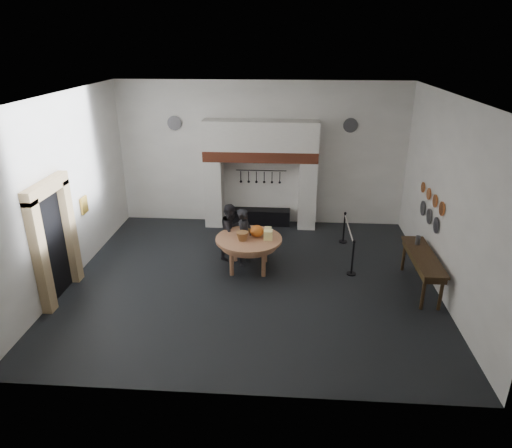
# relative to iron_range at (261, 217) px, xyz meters

# --- Properties ---
(floor) EXTENTS (9.00, 8.00, 0.02)m
(floor) POSITION_rel_iron_range_xyz_m (0.00, -3.72, -0.25)
(floor) COLOR black
(floor) RESTS_ON ground
(ceiling) EXTENTS (9.00, 8.00, 0.02)m
(ceiling) POSITION_rel_iron_range_xyz_m (0.00, -3.72, 4.25)
(ceiling) COLOR silver
(ceiling) RESTS_ON wall_back
(wall_back) EXTENTS (9.00, 0.02, 4.50)m
(wall_back) POSITION_rel_iron_range_xyz_m (0.00, 0.28, 2.00)
(wall_back) COLOR white
(wall_back) RESTS_ON floor
(wall_front) EXTENTS (9.00, 0.02, 4.50)m
(wall_front) POSITION_rel_iron_range_xyz_m (0.00, -7.72, 2.00)
(wall_front) COLOR white
(wall_front) RESTS_ON floor
(wall_left) EXTENTS (0.02, 8.00, 4.50)m
(wall_left) POSITION_rel_iron_range_xyz_m (-4.50, -3.72, 2.00)
(wall_left) COLOR white
(wall_left) RESTS_ON floor
(wall_right) EXTENTS (0.02, 8.00, 4.50)m
(wall_right) POSITION_rel_iron_range_xyz_m (4.50, -3.72, 2.00)
(wall_right) COLOR white
(wall_right) RESTS_ON floor
(chimney_pier_left) EXTENTS (0.55, 0.70, 2.15)m
(chimney_pier_left) POSITION_rel_iron_range_xyz_m (-1.48, -0.07, 0.82)
(chimney_pier_left) COLOR silver
(chimney_pier_left) RESTS_ON floor
(chimney_pier_right) EXTENTS (0.55, 0.70, 2.15)m
(chimney_pier_right) POSITION_rel_iron_range_xyz_m (1.48, -0.07, 0.82)
(chimney_pier_right) COLOR silver
(chimney_pier_right) RESTS_ON floor
(hearth_brick_band) EXTENTS (3.50, 0.72, 0.32)m
(hearth_brick_band) POSITION_rel_iron_range_xyz_m (0.00, -0.07, 2.06)
(hearth_brick_band) COLOR #9E442B
(hearth_brick_band) RESTS_ON chimney_pier_left
(chimney_hood) EXTENTS (3.50, 0.70, 0.90)m
(chimney_hood) POSITION_rel_iron_range_xyz_m (0.00, -0.07, 2.67)
(chimney_hood) COLOR silver
(chimney_hood) RESTS_ON hearth_brick_band
(iron_range) EXTENTS (1.90, 0.45, 0.50)m
(iron_range) POSITION_rel_iron_range_xyz_m (0.00, 0.00, 0.00)
(iron_range) COLOR black
(iron_range) RESTS_ON floor
(utensil_rail) EXTENTS (1.60, 0.02, 0.02)m
(utensil_rail) POSITION_rel_iron_range_xyz_m (0.00, 0.20, 1.50)
(utensil_rail) COLOR black
(utensil_rail) RESTS_ON wall_back
(door_recess) EXTENTS (0.04, 1.10, 2.50)m
(door_recess) POSITION_rel_iron_range_xyz_m (-4.47, -4.72, 1.00)
(door_recess) COLOR black
(door_recess) RESTS_ON floor
(door_jamb_near) EXTENTS (0.22, 0.30, 2.60)m
(door_jamb_near) POSITION_rel_iron_range_xyz_m (-4.38, -5.42, 1.05)
(door_jamb_near) COLOR tan
(door_jamb_near) RESTS_ON floor
(door_jamb_far) EXTENTS (0.22, 0.30, 2.60)m
(door_jamb_far) POSITION_rel_iron_range_xyz_m (-4.38, -4.02, 1.05)
(door_jamb_far) COLOR tan
(door_jamb_far) RESTS_ON floor
(door_lintel) EXTENTS (0.22, 1.70, 0.30)m
(door_lintel) POSITION_rel_iron_range_xyz_m (-4.38, -4.72, 2.40)
(door_lintel) COLOR tan
(door_lintel) RESTS_ON door_jamb_near
(wall_plaque) EXTENTS (0.05, 0.34, 0.44)m
(wall_plaque) POSITION_rel_iron_range_xyz_m (-4.45, -2.92, 1.35)
(wall_plaque) COLOR gold
(wall_plaque) RESTS_ON wall_left
(work_table) EXTENTS (1.77, 1.77, 0.07)m
(work_table) POSITION_rel_iron_range_xyz_m (-0.12, -3.10, 0.59)
(work_table) COLOR tan
(work_table) RESTS_ON floor
(pumpkin) EXTENTS (0.36, 0.36, 0.31)m
(pumpkin) POSITION_rel_iron_range_xyz_m (0.08, -3.00, 0.78)
(pumpkin) COLOR #D34F1D
(pumpkin) RESTS_ON work_table
(cheese_block_big) EXTENTS (0.22, 0.22, 0.24)m
(cheese_block_big) POSITION_rel_iron_range_xyz_m (0.38, -3.15, 0.74)
(cheese_block_big) COLOR #FFF498
(cheese_block_big) RESTS_ON work_table
(cheese_block_small) EXTENTS (0.18, 0.18, 0.20)m
(cheese_block_small) POSITION_rel_iron_range_xyz_m (0.36, -2.85, 0.72)
(cheese_block_small) COLOR #F7E494
(cheese_block_small) RESTS_ON work_table
(wicker_basket) EXTENTS (0.33, 0.33, 0.22)m
(wicker_basket) POSITION_rel_iron_range_xyz_m (-0.27, -3.25, 0.73)
(wicker_basket) COLOR #9B6739
(wicker_basket) RESTS_ON work_table
(bread_loaf) EXTENTS (0.31, 0.18, 0.13)m
(bread_loaf) POSITION_rel_iron_range_xyz_m (-0.22, -2.75, 0.69)
(bread_loaf) COLOR #A4773A
(bread_loaf) RESTS_ON work_table
(visitor_near) EXTENTS (0.56, 0.67, 1.58)m
(visitor_near) POSITION_rel_iron_range_xyz_m (-0.25, -2.87, 0.54)
(visitor_near) COLOR black
(visitor_near) RESTS_ON floor
(visitor_far) EXTENTS (0.85, 0.93, 1.55)m
(visitor_far) POSITION_rel_iron_range_xyz_m (-0.65, -2.47, 0.52)
(visitor_far) COLOR black
(visitor_far) RESTS_ON floor
(side_table) EXTENTS (0.55, 2.20, 0.06)m
(side_table) POSITION_rel_iron_range_xyz_m (4.10, -3.85, 0.62)
(side_table) COLOR #3C2C16
(side_table) RESTS_ON floor
(pewter_jug) EXTENTS (0.12, 0.12, 0.22)m
(pewter_jug) POSITION_rel_iron_range_xyz_m (4.10, -3.25, 0.76)
(pewter_jug) COLOR #525358
(pewter_jug) RESTS_ON side_table
(copper_pan_a) EXTENTS (0.03, 0.34, 0.34)m
(copper_pan_a) POSITION_rel_iron_range_xyz_m (4.46, -3.52, 1.70)
(copper_pan_a) COLOR #C6662D
(copper_pan_a) RESTS_ON wall_right
(copper_pan_b) EXTENTS (0.03, 0.32, 0.32)m
(copper_pan_b) POSITION_rel_iron_range_xyz_m (4.46, -2.97, 1.70)
(copper_pan_b) COLOR #C6662D
(copper_pan_b) RESTS_ON wall_right
(copper_pan_c) EXTENTS (0.03, 0.30, 0.30)m
(copper_pan_c) POSITION_rel_iron_range_xyz_m (4.46, -2.42, 1.70)
(copper_pan_c) COLOR #C6662D
(copper_pan_c) RESTS_ON wall_right
(copper_pan_d) EXTENTS (0.03, 0.28, 0.28)m
(copper_pan_d) POSITION_rel_iron_range_xyz_m (4.46, -1.87, 1.70)
(copper_pan_d) COLOR #C6662D
(copper_pan_d) RESTS_ON wall_right
(pewter_plate_left) EXTENTS (0.03, 0.40, 0.40)m
(pewter_plate_left) POSITION_rel_iron_range_xyz_m (4.46, -3.32, 1.20)
(pewter_plate_left) COLOR #4C4C51
(pewter_plate_left) RESTS_ON wall_right
(pewter_plate_mid) EXTENTS (0.03, 0.40, 0.40)m
(pewter_plate_mid) POSITION_rel_iron_range_xyz_m (4.46, -2.72, 1.20)
(pewter_plate_mid) COLOR #4C4C51
(pewter_plate_mid) RESTS_ON wall_right
(pewter_plate_right) EXTENTS (0.03, 0.40, 0.40)m
(pewter_plate_right) POSITION_rel_iron_range_xyz_m (4.46, -2.12, 1.20)
(pewter_plate_right) COLOR #4C4C51
(pewter_plate_right) RESTS_ON wall_right
(pewter_plate_back_left) EXTENTS (0.44, 0.03, 0.44)m
(pewter_plate_back_left) POSITION_rel_iron_range_xyz_m (-2.70, 0.24, 2.95)
(pewter_plate_back_left) COLOR #4C4C51
(pewter_plate_back_left) RESTS_ON wall_back
(pewter_plate_back_right) EXTENTS (0.44, 0.03, 0.44)m
(pewter_plate_back_right) POSITION_rel_iron_range_xyz_m (2.70, 0.24, 2.95)
(pewter_plate_back_right) COLOR #4C4C51
(pewter_plate_back_right) RESTS_ON wall_back
(barrier_post_near) EXTENTS (0.05, 0.05, 0.90)m
(barrier_post_near) POSITION_rel_iron_range_xyz_m (2.55, -3.25, 0.20)
(barrier_post_near) COLOR black
(barrier_post_near) RESTS_ON floor
(barrier_post_far) EXTENTS (0.05, 0.05, 0.90)m
(barrier_post_far) POSITION_rel_iron_range_xyz_m (2.55, -1.25, 0.20)
(barrier_post_far) COLOR black
(barrier_post_far) RESTS_ON floor
(barrier_rope) EXTENTS (0.04, 2.00, 0.04)m
(barrier_rope) POSITION_rel_iron_range_xyz_m (2.55, -2.25, 0.60)
(barrier_rope) COLOR silver
(barrier_rope) RESTS_ON barrier_post_near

